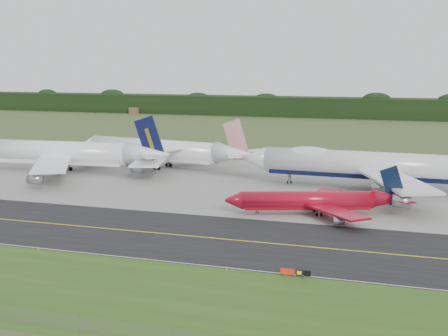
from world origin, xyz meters
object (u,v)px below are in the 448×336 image
at_px(jet_red_737, 317,201).
at_px(jet_navy_gold, 61,153).
at_px(jet_ba_747, 377,166).
at_px(jet_star_tail, 162,151).
at_px(taxiway_sign, 295,272).

xyz_separation_m(jet_red_737, jet_navy_gold, (-81.10, 28.56, 2.86)).
height_order(jet_ba_747, jet_red_737, jet_ba_747).
xyz_separation_m(jet_star_tail, taxiway_sign, (59.98, -87.45, -4.41)).
bearing_deg(jet_star_tail, jet_red_737, -38.97).
distance_m(jet_ba_747, jet_star_tail, 67.61).
distance_m(jet_navy_gold, taxiway_sign, 110.64).
relative_size(jet_navy_gold, taxiway_sign, 14.96).
bearing_deg(jet_navy_gold, taxiway_sign, -39.73).
bearing_deg(jet_navy_gold, jet_red_737, -19.40).
xyz_separation_m(jet_ba_747, jet_navy_gold, (-91.01, -2.09, -0.52)).
height_order(jet_red_737, jet_navy_gold, jet_navy_gold).
relative_size(jet_red_737, taxiway_sign, 8.37).
relative_size(jet_ba_747, jet_star_tail, 1.18).
relative_size(jet_red_737, jet_navy_gold, 0.56).
distance_m(jet_navy_gold, jet_star_tail, 30.14).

